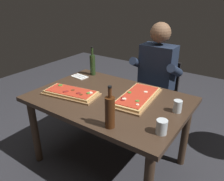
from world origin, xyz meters
name	(u,v)px	position (x,y,z in m)	size (l,w,h in m)	color
ground_plane	(109,161)	(0.00, 0.00, 0.00)	(6.40, 6.40, 0.00)	#2D2D33
dining_table	(109,107)	(0.00, 0.00, 0.64)	(1.40, 0.96, 0.74)	#3D2B1E
pizza_rectangular_front	(71,93)	(-0.32, -0.16, 0.76)	(0.56, 0.33, 0.05)	olive
pizza_rectangular_left	(137,97)	(0.23, 0.12, 0.76)	(0.33, 0.59, 0.05)	olive
wine_bottle_dark	(93,64)	(-0.50, 0.38, 0.87)	(0.06, 0.06, 0.33)	#233819
oil_bottle_amber	(110,112)	(0.28, -0.38, 0.86)	(0.07, 0.07, 0.32)	#47230F
tumbler_near_camera	(177,107)	(0.60, 0.10, 0.78)	(0.07, 0.07, 0.10)	silver
tumbler_far_side	(162,127)	(0.61, -0.25, 0.79)	(0.08, 0.08, 0.10)	silver
napkin_cutlery_set	(79,77)	(-0.58, 0.24, 0.74)	(0.19, 0.13, 0.01)	white
diner_chair	(158,93)	(0.12, 0.86, 0.49)	(0.44, 0.44, 0.87)	black
seated_diner	(155,76)	(0.12, 0.74, 0.74)	(0.53, 0.41, 1.33)	#23232D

